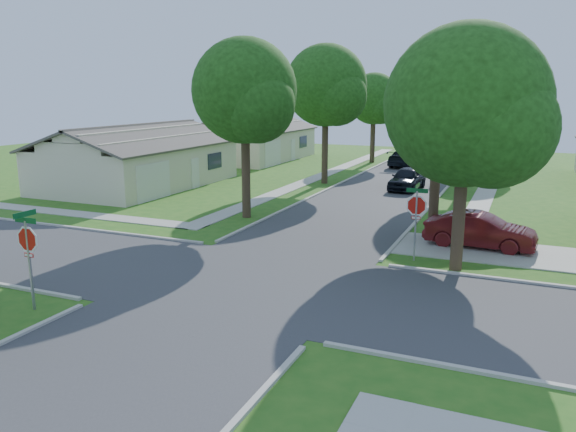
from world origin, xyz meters
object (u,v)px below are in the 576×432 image
(tree_e_mid, at_px, (470,93))
(tree_w_mid, at_px, (327,89))
(car_curb_west, at_px, (407,158))
(stop_sign_ne, at_px, (416,209))
(tree_e_near, at_px, (440,108))
(car_curb_east, at_px, (407,178))
(stop_sign_sw, at_px, (28,243))
(tree_ne_corner, at_px, (468,113))
(tree_w_near, at_px, (246,96))
(tree_e_far, at_px, (486,96))
(car_driveway, at_px, (480,231))
(house_nw_near, at_px, (139,164))
(house_nw_far, at_px, (252,143))
(tree_w_far, at_px, (374,101))

(tree_e_mid, height_order, tree_w_mid, tree_w_mid)
(tree_e_mid, height_order, car_curb_west, tree_e_mid)
(stop_sign_ne, xyz_separation_m, tree_e_near, (0.05, 4.31, 3.61))
(stop_sign_ne, distance_m, car_curb_east, 16.38)
(stop_sign_sw, height_order, tree_ne_corner, tree_ne_corner)
(stop_sign_ne, xyz_separation_m, car_curb_west, (-5.90, 27.64, -1.28))
(tree_w_near, bearing_deg, tree_ne_corner, -23.56)
(tree_w_near, distance_m, car_curb_east, 14.10)
(tree_e_far, distance_m, car_driveway, 26.98)
(tree_e_mid, bearing_deg, tree_ne_corner, -84.55)
(tree_e_near, bearing_deg, car_curb_west, 104.31)
(tree_ne_corner, bearing_deg, house_nw_near, 154.23)
(stop_sign_sw, height_order, stop_sign_ne, same)
(car_curb_west, bearing_deg, car_curb_east, 108.96)
(tree_w_near, height_order, car_curb_west, tree_w_near)
(house_nw_far, height_order, car_curb_east, house_nw_far)
(tree_e_far, distance_m, car_curb_west, 8.09)
(car_driveway, xyz_separation_m, car_curb_east, (-5.62, 13.04, 0.02))
(tree_w_far, distance_m, house_nw_far, 12.19)
(tree_e_near, bearing_deg, tree_w_mid, 128.05)
(stop_sign_ne, bearing_deg, tree_e_far, 89.90)
(tree_e_far, bearing_deg, stop_sign_ne, -90.10)
(car_curb_east, bearing_deg, tree_e_near, -69.57)
(tree_e_near, xyz_separation_m, tree_e_mid, (0.01, 12.00, 0.61))
(tree_ne_corner, relative_size, house_nw_far, 0.64)
(tree_e_near, height_order, car_driveway, tree_e_near)
(house_nw_far, distance_m, car_driveway, 33.40)
(house_nw_far, bearing_deg, stop_sign_ne, -52.84)
(stop_sign_ne, height_order, tree_e_mid, tree_e_mid)
(house_nw_near, height_order, car_driveway, house_nw_near)
(tree_w_mid, height_order, car_curb_east, tree_w_mid)
(tree_w_near, bearing_deg, car_curb_east, 63.36)
(stop_sign_sw, distance_m, tree_w_near, 14.30)
(stop_sign_sw, relative_size, car_curb_east, 0.68)
(tree_e_mid, relative_size, tree_w_far, 1.15)
(stop_sign_ne, height_order, car_curb_east, stop_sign_ne)
(tree_e_mid, bearing_deg, house_nw_far, 152.09)
(car_curb_west, bearing_deg, house_nw_far, 8.68)
(tree_w_near, relative_size, tree_w_mid, 0.94)
(stop_sign_ne, relative_size, house_nw_far, 0.22)
(tree_w_near, xyz_separation_m, tree_ne_corner, (11.00, -4.80, -0.52))
(tree_w_mid, bearing_deg, tree_e_near, -51.95)
(tree_e_far, height_order, tree_w_near, tree_w_near)
(tree_w_far, distance_m, tree_ne_corner, 31.77)
(stop_sign_ne, height_order, tree_e_far, tree_e_far)
(stop_sign_ne, relative_size, car_curb_east, 0.68)
(tree_e_far, xyz_separation_m, house_nw_near, (-20.75, -19.01, -4.46))
(tree_w_near, bearing_deg, tree_e_far, 69.40)
(stop_sign_sw, relative_size, tree_ne_corner, 0.34)
(stop_sign_ne, xyz_separation_m, car_curb_east, (-3.50, 15.96, -1.28))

